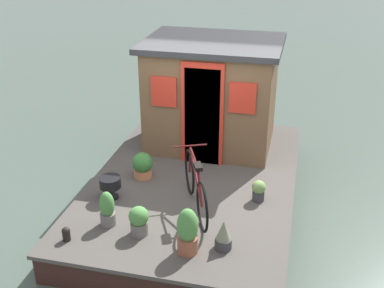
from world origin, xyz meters
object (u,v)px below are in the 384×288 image
Objects in this scene: potted_plant_lavender at (259,190)px; charcoal_grill at (110,183)px; potted_plant_rosemary at (107,209)px; bicycle at (195,186)px; potted_plant_succulent at (188,232)px; potted_plant_mint at (143,165)px; potted_plant_fern at (139,220)px; houseboat_cabin at (212,93)px; mooring_bollard at (66,234)px; potted_plant_thyme at (224,235)px.

potted_plant_lavender is 2.25m from charcoal_grill.
potted_plant_rosemary is at bearing -160.90° from charcoal_grill.
potted_plant_rosemary is (-0.66, 1.10, -0.15)m from bicycle.
potted_plant_succulent is at bearing 152.63° from potted_plant_lavender.
potted_plant_rosemary reaches higher than potted_plant_mint.
potted_plant_fern is at bearing -136.87° from charcoal_grill.
mooring_bollard is (-3.42, 1.27, -0.88)m from houseboat_cabin.
potted_plant_mint is 1.56m from potted_plant_fern.
bicycle is 1.01m from potted_plant_thyme.
potted_plant_fern is at bearing 172.96° from houseboat_cabin.
bicycle is 7.81× the size of mooring_bollard.
potted_plant_mint reaches higher than charcoal_grill.
potted_plant_succulent is at bearing 112.21° from potted_plant_thyme.
houseboat_cabin is 5.74× the size of potted_plant_thyme.
potted_plant_thyme is (-0.81, -0.56, -0.19)m from bicycle.
potted_plant_succulent is (-0.99, -0.13, -0.08)m from bicycle.
potted_plant_fern is at bearing 87.85° from potted_plant_thyme.
houseboat_cabin is 3.75m from mooring_bollard.
potted_plant_mint is at bearing 81.87° from potted_plant_lavender.
potted_plant_fern is at bearing 129.57° from potted_plant_lavender.
potted_plant_fern reaches higher than potted_plant_lavender.
potted_plant_thyme is at bearing 166.10° from potted_plant_lavender.
houseboat_cabin is at bearing -28.10° from potted_plant_mint.
mooring_bollard is (-0.47, 0.40, -0.14)m from potted_plant_rosemary.
potted_plant_lavender is (1.26, -0.31, -0.02)m from potted_plant_thyme.
potted_plant_thyme is (-3.10, -0.78, -0.79)m from houseboat_cabin.
potted_plant_lavender is (1.44, -0.74, -0.14)m from potted_plant_succulent.
potted_plant_rosemary is 0.63m from mooring_bollard.
potted_plant_succulent is 1.64m from mooring_bollard.
potted_plant_rosemary is 2.26m from potted_plant_lavender.
potted_plant_mint reaches higher than mooring_bollard.
bicycle is 3.75× the size of potted_plant_fern.
charcoal_grill is (-0.44, 2.20, 0.07)m from potted_plant_lavender.
bicycle reaches higher than potted_plant_lavender.
potted_plant_lavender is at bearing -60.55° from potted_plant_rosemary.
charcoal_grill is at bearing 89.63° from bicycle.
potted_plant_thyme is 1.25× the size of potted_plant_lavender.
potted_plant_mint is at bearing 34.66° from potted_plant_succulent.
potted_plant_mint is at bearing -13.32° from mooring_bollard.
potted_plant_mint reaches higher than potted_plant_lavender.
mooring_bollard is (-1.14, 0.17, -0.14)m from charcoal_grill.
potted_plant_rosemary reaches higher than charcoal_grill.
potted_plant_mint is at bearing 46.46° from potted_plant_thyme.
houseboat_cabin is 4.60× the size of potted_plant_rosemary.
potted_plant_thyme is at bearing -67.79° from potted_plant_succulent.
potted_plant_succulent is (-0.33, -1.22, 0.07)m from potted_plant_rosemary.
potted_plant_succulent reaches higher than potted_plant_lavender.
potted_plant_succulent is at bearing -145.34° from potted_plant_mint.
potted_plant_rosemary is at bearing -40.34° from mooring_bollard.
potted_plant_lavender is 0.80× the size of potted_plant_fern.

